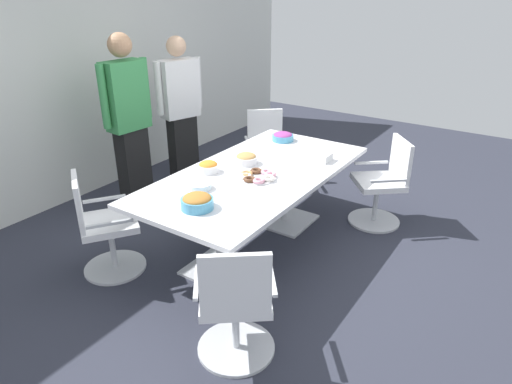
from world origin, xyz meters
TOP-DOWN VIEW (x-y plane):
  - ground_plane at (0.00, 0.00)m, footprint 10.00×10.00m
  - back_wall at (0.00, 2.40)m, footprint 8.00×0.10m
  - conference_table at (0.00, 0.00)m, footprint 2.40×1.20m
  - office_chair_0 at (-1.11, 0.83)m, footprint 0.75×0.75m
  - office_chair_1 at (-1.30, -0.71)m, footprint 0.76×0.76m
  - office_chair_2 at (1.10, -0.84)m, footprint 0.76×0.76m
  - office_chair_3 at (1.30, 0.71)m, footprint 0.76×0.76m
  - person_standing_0 at (-0.04, 1.60)m, footprint 0.61×0.25m
  - person_standing_1 at (0.77, 1.61)m, footprint 0.61×0.34m
  - snack_bowl_chips_orange at (-0.24, 0.37)m, footprint 0.19×0.19m
  - snack_bowl_candy_mix at (0.92, 0.26)m, footprint 0.23×0.23m
  - snack_bowl_pretzels at (-0.86, -0.03)m, footprint 0.25×0.25m
  - snack_bowl_cookies at (0.13, 0.20)m, footprint 0.21×0.21m
  - donut_platter at (-0.11, -0.10)m, footprint 0.33×0.33m
  - plate_stack at (-0.57, 0.19)m, footprint 0.19×0.19m
  - napkin_pile at (0.60, -0.36)m, footprint 0.18×0.18m

SIDE VIEW (x-z plane):
  - ground_plane at x=0.00m, z-range -0.01..0.00m
  - office_chair_0 at x=-1.11m, z-range -0.05..0.86m
  - office_chair_1 at x=-1.30m, z-range -0.05..0.86m
  - office_chair_2 at x=1.10m, z-range -0.05..0.86m
  - office_chair_3 at x=1.30m, z-range -0.05..0.86m
  - conference_table at x=0.00m, z-range 0.25..1.00m
  - donut_platter at x=-0.11m, z-range 0.75..0.79m
  - plate_stack at x=-0.57m, z-range 0.75..0.80m
  - napkin_pile at x=0.60m, z-range 0.75..0.83m
  - snack_bowl_candy_mix at x=0.92m, z-range 0.75..0.85m
  - snack_bowl_chips_orange at x=-0.24m, z-range 0.75..0.85m
  - snack_bowl_cookies at x=0.13m, z-range 0.75..0.85m
  - snack_bowl_pretzels at x=-0.86m, z-range 0.75..0.87m
  - person_standing_1 at x=0.77m, z-range 0.04..1.82m
  - person_standing_0 at x=-0.04m, z-range 0.05..1.94m
  - back_wall at x=0.00m, z-range 0.00..2.80m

